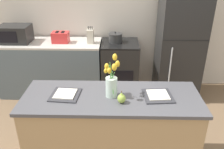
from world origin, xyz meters
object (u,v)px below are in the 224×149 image
at_px(plate_setting_right, 158,95).
at_px(cooking_pot, 115,38).
at_px(refrigerator, 179,47).
at_px(toaster, 60,37).
at_px(stove_range, 120,69).
at_px(knife_block, 90,36).
at_px(plate_setting_left, 65,94).
at_px(pear_figurine, 122,98).
at_px(flower_vase, 111,83).
at_px(microwave, 15,34).

bearing_deg(plate_setting_right, cooking_pot, 105.36).
height_order(refrigerator, toaster, refrigerator).
height_order(stove_range, knife_block, knife_block).
xyz_separation_m(plate_setting_left, knife_block, (0.10, 1.57, 0.13)).
bearing_deg(pear_figurine, stove_range, 89.97).
bearing_deg(toaster, knife_block, -1.92).
relative_size(plate_setting_right, cooking_pot, 1.37).
height_order(stove_range, flower_vase, flower_vase).
bearing_deg(microwave, plate_setting_left, -55.01).
relative_size(plate_setting_right, knife_block, 1.14).
xyz_separation_m(plate_setting_right, microwave, (-2.05, 1.59, 0.15)).
distance_m(flower_vase, pear_figurine, 0.19).
height_order(plate_setting_right, toaster, toaster).
bearing_deg(plate_setting_right, flower_vase, -179.94).
xyz_separation_m(flower_vase, microwave, (-1.58, 1.59, 0.01)).
height_order(pear_figurine, toaster, toaster).
distance_m(pear_figurine, knife_block, 1.76).
bearing_deg(cooking_pot, flower_vase, -90.78).
bearing_deg(microwave, toaster, -0.31).
relative_size(plate_setting_left, microwave, 0.64).
xyz_separation_m(plate_setting_right, knife_block, (-0.84, 1.57, 0.13)).
bearing_deg(stove_range, refrigerator, 0.04).
bearing_deg(toaster, refrigerator, 0.16).
bearing_deg(toaster, flower_vase, -61.73).
height_order(plate_setting_left, microwave, microwave).
xyz_separation_m(flower_vase, pear_figurine, (0.10, -0.12, -0.10)).
distance_m(toaster, cooking_pot, 0.88).
bearing_deg(toaster, plate_setting_right, -50.23).
relative_size(toaster, microwave, 0.58).
relative_size(flower_vase, plate_setting_left, 1.41).
bearing_deg(flower_vase, pear_figurine, -51.17).
distance_m(flower_vase, knife_block, 1.61).
relative_size(stove_range, plate_setting_left, 2.98).
height_order(plate_setting_left, cooking_pot, cooking_pot).
xyz_separation_m(flower_vase, plate_setting_left, (-0.47, 0.00, -0.14)).
height_order(pear_figurine, plate_setting_left, pear_figurine).
height_order(pear_figurine, microwave, microwave).
bearing_deg(refrigerator, pear_figurine, -118.98).
bearing_deg(refrigerator, stove_range, -179.96).
relative_size(refrigerator, cooking_pot, 7.63).
xyz_separation_m(toaster, knife_block, (0.48, -0.02, 0.03)).
height_order(refrigerator, cooking_pot, refrigerator).
bearing_deg(pear_figurine, microwave, 134.40).
bearing_deg(pear_figurine, cooking_pot, 92.54).
bearing_deg(flower_vase, plate_setting_right, 0.06).
xyz_separation_m(refrigerator, pear_figurine, (-0.95, -1.72, 0.08)).
distance_m(cooking_pot, microwave, 1.60).
bearing_deg(pear_figurine, toaster, 119.12).
height_order(pear_figurine, cooking_pot, cooking_pot).
relative_size(cooking_pot, microwave, 0.47).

